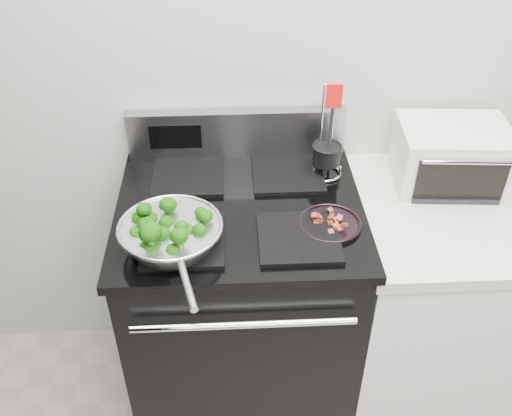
{
  "coord_description": "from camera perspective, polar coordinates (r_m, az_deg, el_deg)",
  "views": [
    {
      "loc": [
        -0.32,
        -0.04,
        2.05
      ],
      "look_at": [
        -0.25,
        1.36,
        0.98
      ],
      "focal_mm": 40.0,
      "sensor_mm": 36.0,
      "label": 1
    }
  ],
  "objects": [
    {
      "name": "back_wall",
      "position": [
        1.95,
        7.05,
        16.04
      ],
      "size": [
        4.0,
        0.02,
        2.7
      ],
      "primitive_type": "cube",
      "color": "beige",
      "rests_on": "ground"
    },
    {
      "name": "gas_range",
      "position": [
        2.13,
        -1.44,
        -9.72
      ],
      "size": [
        0.79,
        0.69,
        1.13
      ],
      "color": "black",
      "rests_on": "floor"
    },
    {
      "name": "counter",
      "position": [
        2.26,
        16.43,
        -9.22
      ],
      "size": [
        0.62,
        0.68,
        0.92
      ],
      "color": "white",
      "rests_on": "floor"
    },
    {
      "name": "skillet",
      "position": [
        1.65,
        -8.49,
        -2.52
      ],
      "size": [
        0.31,
        0.47,
        0.07
      ],
      "rotation": [
        0.0,
        0.0,
        0.24
      ],
      "color": "silver",
      "rests_on": "gas_range"
    },
    {
      "name": "broccoli_pile",
      "position": [
        1.65,
        -8.57,
        -1.99
      ],
      "size": [
        0.24,
        0.24,
        0.08
      ],
      "primitive_type": null,
      "color": "black",
      "rests_on": "skillet"
    },
    {
      "name": "bacon_plate",
      "position": [
        1.75,
        7.42,
        -1.31
      ],
      "size": [
        0.19,
        0.19,
        0.04
      ],
      "rotation": [
        0.0,
        0.0,
        0.03
      ],
      "color": "black",
      "rests_on": "gas_range"
    },
    {
      "name": "utensil_holder",
      "position": [
        1.95,
        7.04,
        4.89
      ],
      "size": [
        0.11,
        0.11,
        0.34
      ],
      "rotation": [
        0.0,
        0.0,
        -0.02
      ],
      "color": "silver",
      "rests_on": "gas_range"
    },
    {
      "name": "toaster_oven",
      "position": [
        2.04,
        18.92,
        4.99
      ],
      "size": [
        0.38,
        0.3,
        0.21
      ],
      "rotation": [
        0.0,
        0.0,
        -0.08
      ],
      "color": "silver",
      "rests_on": "counter"
    }
  ]
}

